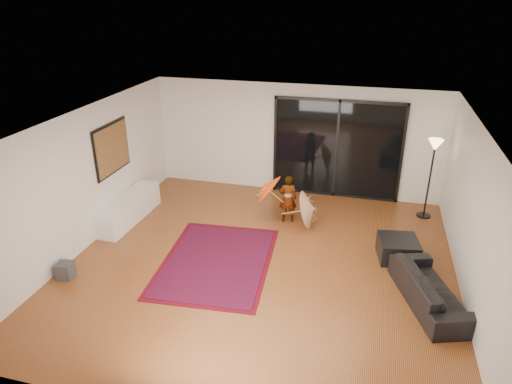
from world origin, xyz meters
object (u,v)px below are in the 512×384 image
(child, at_px, (288,199))
(sofa, at_px, (431,289))
(media_console, at_px, (129,209))
(ottoman, at_px, (398,249))

(child, bearing_deg, sofa, 126.76)
(sofa, bearing_deg, child, 31.67)
(media_console, distance_m, child, 3.51)
(sofa, xyz_separation_m, child, (-2.80, 2.25, 0.27))
(sofa, relative_size, ottoman, 2.60)
(sofa, bearing_deg, media_console, 57.55)
(ottoman, distance_m, child, 2.54)
(sofa, height_order, ottoman, sofa)
(media_console, relative_size, ottoman, 2.76)
(media_console, height_order, child, child)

